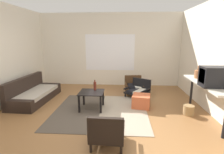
{
  "coord_description": "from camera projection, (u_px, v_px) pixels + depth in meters",
  "views": [
    {
      "loc": [
        0.5,
        -3.59,
        1.79
      ],
      "look_at": [
        0.23,
        0.68,
        0.83
      ],
      "focal_mm": 27.93,
      "sensor_mm": 36.0,
      "label": 1
    }
  ],
  "objects": [
    {
      "name": "glass_bottle",
      "position": [
        95.0,
        86.0,
        4.54
      ],
      "size": [
        0.07,
        0.07,
        0.27
      ],
      "color": "#5B2319",
      "rests_on": "coffee_table"
    },
    {
      "name": "wicker_basket",
      "position": [
        189.0,
        110.0,
        4.15
      ],
      "size": [
        0.25,
        0.25,
        0.23
      ],
      "primitive_type": "cylinder",
      "color": "#9E7A4C",
      "rests_on": "ground"
    },
    {
      "name": "armchair_corner",
      "position": [
        139.0,
        89.0,
        5.45
      ],
      "size": [
        0.85,
        0.85,
        0.53
      ],
      "color": "black",
      "rests_on": "ground"
    },
    {
      "name": "clay_vase",
      "position": [
        199.0,
        74.0,
        4.24
      ],
      "size": [
        0.2,
        0.2,
        0.3
      ],
      "color": "#935B38",
      "rests_on": "console_shelf"
    },
    {
      "name": "armchair_striped_foreground",
      "position": [
        107.0,
        132.0,
        2.89
      ],
      "size": [
        0.59,
        0.62,
        0.61
      ],
      "color": "black",
      "rests_on": "ground"
    },
    {
      "name": "far_wall_with_window",
      "position": [
        110.0,
        50.0,
        6.6
      ],
      "size": [
        5.6,
        0.13,
        2.7
      ],
      "color": "silver",
      "rests_on": "ground"
    },
    {
      "name": "armchair_by_window",
      "position": [
        134.0,
        85.0,
        5.86
      ],
      "size": [
        0.63,
        0.66,
        0.53
      ],
      "color": "#472D19",
      "rests_on": "ground"
    },
    {
      "name": "area_rug",
      "position": [
        101.0,
        111.0,
        4.38
      ],
      "size": [
        2.29,
        2.26,
        0.01
      ],
      "color": "#4C4238",
      "rests_on": "ground"
    },
    {
      "name": "ground_plane",
      "position": [
        100.0,
        119.0,
        3.92
      ],
      "size": [
        7.8,
        7.8,
        0.0
      ],
      "primitive_type": "plane",
      "color": "olive"
    },
    {
      "name": "crt_television",
      "position": [
        216.0,
        77.0,
        3.46
      ],
      "size": [
        0.55,
        0.34,
        0.41
      ],
      "color": "black",
      "rests_on": "console_shelf"
    },
    {
      "name": "side_wall_right",
      "position": [
        223.0,
        59.0,
        3.75
      ],
      "size": [
        0.12,
        6.6,
        2.7
      ],
      "primitive_type": "cube",
      "color": "silver",
      "rests_on": "ground"
    },
    {
      "name": "console_shelf",
      "position": [
        207.0,
        87.0,
        3.82
      ],
      "size": [
        0.45,
        1.73,
        0.83
      ],
      "color": "beige",
      "rests_on": "ground"
    },
    {
      "name": "ottoman_orange",
      "position": [
        141.0,
        101.0,
        4.58
      ],
      "size": [
        0.52,
        0.52,
        0.34
      ],
      "primitive_type": "cube",
      "rotation": [
        0.0,
        0.0,
        -0.19
      ],
      "color": "#BC5633",
      "rests_on": "ground"
    },
    {
      "name": "coffee_table",
      "position": [
        92.0,
        95.0,
        4.42
      ],
      "size": [
        0.61,
        0.59,
        0.46
      ],
      "color": "black",
      "rests_on": "ground"
    },
    {
      "name": "couch",
      "position": [
        33.0,
        94.0,
        5.06
      ],
      "size": [
        0.85,
        1.84,
        0.69
      ],
      "color": "black",
      "rests_on": "ground"
    }
  ]
}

